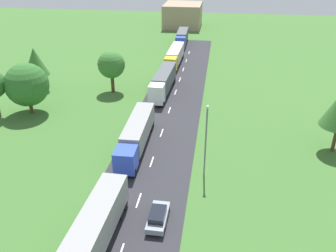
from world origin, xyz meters
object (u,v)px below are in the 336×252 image
Objects in this scene: truck_third at (163,81)px; truck_fifth at (182,37)px; tree_maple at (35,62)px; truck_second at (136,134)px; car_third at (158,217)px; tree_birch at (111,65)px; lamppost_second at (206,138)px; distant_building at (183,15)px; truck_lead at (93,232)px; truck_fourth at (175,56)px; tree_elm at (27,85)px.

truck_third is 1.12× the size of truck_fifth.
truck_fifth is at bearing 59.08° from tree_maple.
truck_second is at bearing -38.50° from tree_maple.
truck_fifth is 68.16m from car_third.
tree_birch is at bearing 5.98° from tree_maple.
distant_building is (-11.42, 82.69, -1.32)m from lamppost_second.
truck_second is 1.92× the size of tree_birch.
truck_lead is 54.54m from truck_fourth.
truck_third is 9.52m from tree_birch.
car_third is at bearing -113.97° from lamppost_second.
truck_fifth is at bearing 91.04° from truck_fourth.
tree_maple is (-22.42, -2.21, 3.22)m from truck_third.
truck_second is 14.70m from car_third.
tree_birch is 59.22m from distant_building.
car_third is 0.53× the size of tree_elm.
tree_birch is at bearing 114.56° from truck_second.
truck_lead is 0.98× the size of distant_building.
distant_building is at bearing 71.94° from tree_maple.
truck_lead is at bearing -57.80° from tree_maple.
truck_second is 1.15× the size of truck_fifth.
tree_elm is (-24.01, 21.98, 3.89)m from car_third.
truck_fourth is at bearing 89.49° from truck_second.
car_third is 0.30× the size of distant_building.
tree_elm is (-19.18, -28.35, 2.65)m from truck_fourth.
tree_maple is (-22.01, -36.74, 3.36)m from truck_fifth.
truck_lead is 0.94× the size of truck_fourth.
distant_building is at bearing 93.73° from truck_fourth.
tree_elm reaches higher than car_third.
truck_fourth is 1.64× the size of lamppost_second.
truck_lead is 42.00m from tree_maple.
truck_third is 16.90m from truck_fourth.
truck_fourth is at bearing 89.98° from truck_lead.
truck_lead is at bearing -88.40° from distant_building.
truck_fourth is at bearing 40.56° from tree_maple.
car_third is at bearing -42.47° from tree_elm.
tree_maple reaches higher than tree_birch.
truck_lead is 1.82× the size of tree_birch.
car_third is at bearing -85.67° from truck_fifth.
car_third is 91.83m from distant_building.
lamppost_second is (8.74, -41.53, 2.81)m from truck_fourth.
truck_third is at bearing 88.81° from truck_second.
tree_birch reaches higher than truck_third.
lamppost_second is at bearing 66.03° from car_third.
tree_maple is (-13.37, -1.40, 0.37)m from tree_birch.
lamppost_second is (8.65, -24.63, 2.67)m from truck_third.
tree_maple reaches higher than truck_lead.
truck_lead is 1.09× the size of truck_fifth.
distant_building reaches higher than truck_fourth.
tree_elm is at bearing -112.30° from truck_fifth.
tree_elm reaches higher than truck_third.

